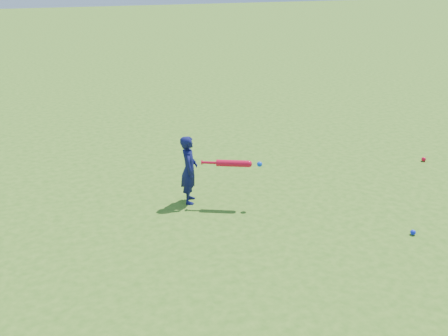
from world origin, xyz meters
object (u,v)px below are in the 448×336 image
child (189,170)px  ground_ball_blue (413,232)px  bat_swing (235,163)px  ground_ball_red (424,159)px

child → ground_ball_blue: bearing=-110.8°
bat_swing → ground_ball_blue: bearing=-15.9°
child → ground_ball_red: bearing=-70.3°
ground_ball_blue → bat_swing: 2.50m
ground_ball_red → ground_ball_blue: bearing=-133.3°
ground_ball_blue → bat_swing: size_ratio=0.09×
ground_ball_blue → bat_swing: bat_swing is taller
child → ground_ball_blue: size_ratio=14.36×
ground_ball_red → ground_ball_blue: 2.82m
child → ground_ball_blue: 3.11m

